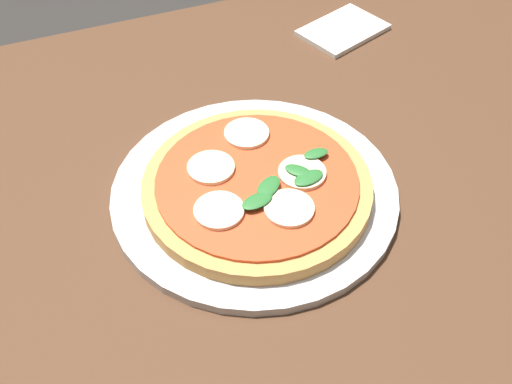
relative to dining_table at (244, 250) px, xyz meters
name	(u,v)px	position (x,y,z in m)	size (l,w,h in m)	color
dining_table	(244,250)	(0.00, 0.00, 0.00)	(1.32, 0.89, 0.71)	#4C301E
serving_tray	(256,194)	(0.01, 0.00, 0.10)	(0.34, 0.34, 0.01)	silver
pizza	(257,186)	(0.01, -0.01, 0.12)	(0.27, 0.27, 0.03)	tan
napkin	(343,30)	(0.28, 0.28, 0.10)	(0.13, 0.09, 0.01)	white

